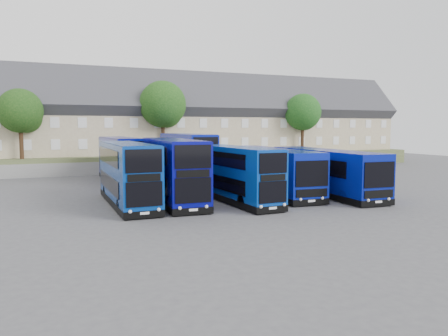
% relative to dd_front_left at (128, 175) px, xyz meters
% --- Properties ---
extents(ground, '(120.00, 120.00, 0.00)m').
position_rel_dd_front_left_xyz_m(ground, '(6.50, -3.12, -2.13)').
color(ground, '#47474C').
rests_on(ground, ground).
extents(retaining_wall, '(70.00, 0.40, 1.50)m').
position_rel_dd_front_left_xyz_m(retaining_wall, '(6.50, 20.88, -1.38)').
color(retaining_wall, slate).
rests_on(retaining_wall, ground).
extents(earth_bank, '(80.00, 20.00, 2.00)m').
position_rel_dd_front_left_xyz_m(earth_bank, '(6.50, 30.88, -1.13)').
color(earth_bank, '#4A522E').
rests_on(earth_bank, ground).
extents(terrace_row, '(66.00, 10.40, 11.20)m').
position_rel_dd_front_left_xyz_m(terrace_row, '(12.51, 26.88, 4.47)').
color(terrace_row, tan).
rests_on(terrace_row, earth_bank).
extents(dd_front_left, '(2.55, 10.92, 4.33)m').
position_rel_dd_front_left_xyz_m(dd_front_left, '(0.00, 0.00, 0.00)').
color(dd_front_left, navy).
rests_on(dd_front_left, ground).
extents(dd_front_mid, '(3.33, 11.59, 4.55)m').
position_rel_dd_front_left_xyz_m(dd_front_mid, '(3.32, 0.16, 0.11)').
color(dd_front_mid, '#06087D').
rests_on(dd_front_mid, ground).
extents(dd_front_right, '(2.71, 10.18, 4.01)m').
position_rel_dd_front_left_xyz_m(dd_front_right, '(7.56, -1.89, -0.16)').
color(dd_front_right, '#08389F').
rests_on(dd_front_right, ground).
extents(dd_rear_left, '(2.81, 11.18, 4.42)m').
position_rel_dd_front_left_xyz_m(dd_rear_left, '(1.68, 13.13, 0.04)').
color(dd_rear_left, '#060E7F').
rests_on(dd_rear_left, ground).
extents(dd_rear_right, '(2.87, 11.95, 4.74)m').
position_rel_dd_front_left_xyz_m(dd_rear_right, '(8.47, 12.78, 0.20)').
color(dd_rear_right, '#08179F').
rests_on(dd_rear_right, ground).
extents(coach_east_a, '(3.82, 13.66, 3.69)m').
position_rel_dd_front_left_xyz_m(coach_east_a, '(12.02, 1.11, -0.31)').
color(coach_east_a, '#081A9E').
rests_on(coach_east_a, ground).
extents(coach_east_b, '(3.44, 13.38, 3.63)m').
position_rel_dd_front_left_xyz_m(coach_east_b, '(15.86, -1.06, -0.35)').
color(coach_east_b, '#07158D').
rests_on(coach_east_b, ground).
extents(tree_west, '(4.80, 4.80, 7.65)m').
position_rel_dd_front_left_xyz_m(tree_west, '(-7.35, 21.98, 4.92)').
color(tree_west, '#382314').
rests_on(tree_west, earth_bank).
extents(tree_mid, '(5.76, 5.76, 9.18)m').
position_rel_dd_front_left_xyz_m(tree_mid, '(8.65, 22.48, 5.94)').
color(tree_mid, '#382314').
rests_on(tree_mid, earth_bank).
extents(tree_east, '(5.12, 5.12, 8.16)m').
position_rel_dd_front_left_xyz_m(tree_east, '(28.65, 21.98, 5.26)').
color(tree_east, '#382314').
rests_on(tree_east, earth_bank).
extents(tree_far, '(5.44, 5.44, 8.67)m').
position_rel_dd_front_left_xyz_m(tree_far, '(34.65, 28.98, 5.60)').
color(tree_far, '#382314').
rests_on(tree_far, earth_bank).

